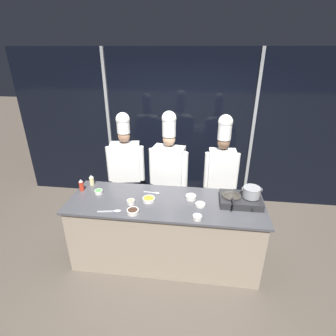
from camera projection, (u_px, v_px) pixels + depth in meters
ground_plane at (166, 257)px, 3.67m from camera, size 24.00×24.00×0.00m
window_wall_back at (179, 129)px, 4.67m from camera, size 5.98×0.09×2.70m
demo_counter at (166, 231)px, 3.48m from camera, size 2.46×0.83×0.91m
portable_stove at (241, 200)px, 3.24m from camera, size 0.51×0.38×0.10m
frying_pan at (232, 194)px, 3.22m from camera, size 0.24×0.41×0.04m
stock_pot at (251, 192)px, 3.18m from camera, size 0.24×0.21×0.13m
squeeze_bottle_chili at (81, 185)px, 3.52m from camera, size 0.06×0.06×0.17m
squeeze_bottle_oil at (92, 180)px, 3.66m from camera, size 0.06×0.06×0.15m
prep_bowl_soy_glaze at (133, 211)px, 3.05m from camera, size 0.14×0.14×0.05m
prep_bowl_carrots at (149, 199)px, 3.29m from camera, size 0.16×0.16×0.05m
prep_bowl_scallions at (99, 192)px, 3.46m from camera, size 0.11×0.11×0.05m
prep_bowl_rice at (197, 217)px, 2.94m from camera, size 0.10×0.10×0.05m
prep_bowl_onion at (191, 197)px, 3.33m from camera, size 0.13×0.13×0.06m
prep_bowl_noodles at (200, 204)px, 3.19m from camera, size 0.12×0.12×0.04m
prep_bowl_mushrooms at (131, 202)px, 3.23m from camera, size 0.10×0.10×0.05m
serving_spoon_slotted at (114, 211)px, 3.09m from camera, size 0.28×0.08×0.02m
serving_spoon_solid at (155, 193)px, 3.48m from camera, size 0.22×0.05×0.02m
chef_head at (126, 162)px, 4.07m from camera, size 0.57×0.30×1.83m
chef_sous at (169, 166)px, 3.90m from camera, size 0.59×0.31×1.89m
chef_line at (221, 167)px, 3.84m from camera, size 0.50×0.21×1.86m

